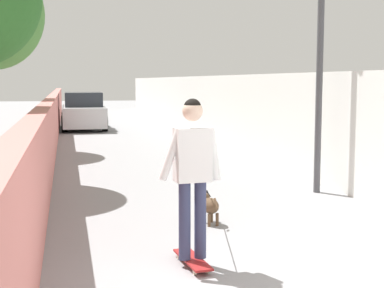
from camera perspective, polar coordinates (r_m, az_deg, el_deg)
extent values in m
plane|color=gray|center=(18.22, -5.37, 0.02)|extent=(80.00, 80.00, 0.00)
cube|color=#CC726B|center=(16.03, -14.14, 1.69)|extent=(48.00, 0.30, 1.51)
cube|color=white|center=(16.75, 4.70, 3.22)|extent=(48.00, 0.30, 2.18)
cylinder|color=#4C4C51|center=(10.36, 12.70, 5.01)|extent=(0.12, 0.12, 3.59)
cube|color=maroon|center=(6.30, 0.05, -11.58)|extent=(0.82, 0.29, 0.02)
cylinder|color=beige|center=(6.55, -1.35, -11.27)|extent=(0.06, 0.04, 0.06)
cylinder|color=beige|center=(6.59, -0.17, -11.15)|extent=(0.06, 0.04, 0.06)
cylinder|color=beige|center=(6.05, 0.28, -12.80)|extent=(0.06, 0.04, 0.06)
cylinder|color=beige|center=(6.09, 1.56, -12.65)|extent=(0.06, 0.04, 0.06)
cylinder|color=#333859|center=(6.16, -0.75, -7.76)|extent=(0.14, 0.14, 0.86)
cylinder|color=#333859|center=(6.21, 0.84, -7.63)|extent=(0.14, 0.14, 0.86)
cube|color=white|center=(6.05, 0.05, -1.09)|extent=(0.26, 0.40, 0.58)
cylinder|color=white|center=(5.97, -2.13, -1.02)|extent=(0.12, 0.29, 0.58)
cylinder|color=white|center=(6.13, 2.17, -0.97)|extent=(0.11, 0.18, 0.59)
sphere|color=beige|center=(6.01, 0.05, 3.36)|extent=(0.22, 0.22, 0.22)
sphere|color=black|center=(6.00, 0.05, 3.73)|extent=(0.19, 0.19, 0.19)
ellipsoid|color=brown|center=(8.00, 1.87, -6.24)|extent=(0.37, 0.26, 0.22)
sphere|color=brown|center=(8.19, 1.29, -5.43)|extent=(0.15, 0.15, 0.15)
cone|color=black|center=(8.16, 1.03, -4.90)|extent=(0.06, 0.06, 0.06)
cone|color=black|center=(8.19, 1.56, -4.86)|extent=(0.06, 0.06, 0.06)
cylinder|color=brown|center=(8.12, 1.19, -7.34)|extent=(0.04, 0.04, 0.18)
cylinder|color=brown|center=(8.16, 1.99, -7.27)|extent=(0.04, 0.04, 0.18)
cylinder|color=brown|center=(7.92, 1.74, -7.70)|extent=(0.04, 0.04, 0.18)
cylinder|color=brown|center=(7.96, 2.56, -7.62)|extent=(0.04, 0.04, 0.18)
cylinder|color=brown|center=(7.77, 2.45, -6.01)|extent=(0.14, 0.04, 0.13)
cylinder|color=black|center=(7.02, 1.08, -4.21)|extent=(1.71, 0.65, 0.66)
cube|color=silver|center=(24.02, -10.88, 2.81)|extent=(4.08, 1.70, 0.80)
cube|color=#262B33|center=(23.99, -10.92, 4.43)|extent=(2.12, 1.50, 0.60)
cylinder|color=black|center=(25.29, -12.75, 2.40)|extent=(0.64, 0.22, 0.64)
cylinder|color=black|center=(25.33, -9.17, 2.48)|extent=(0.64, 0.22, 0.64)
cylinder|color=black|center=(22.77, -12.76, 1.97)|extent=(0.64, 0.22, 0.64)
cylinder|color=black|center=(22.82, -8.79, 2.06)|extent=(0.64, 0.22, 0.64)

